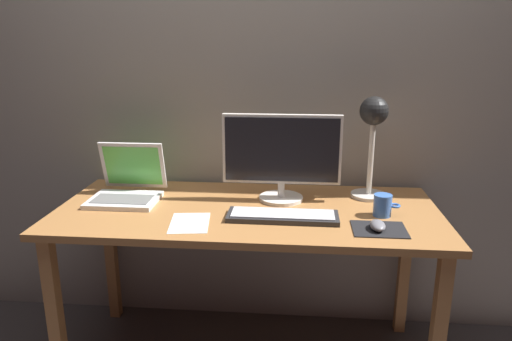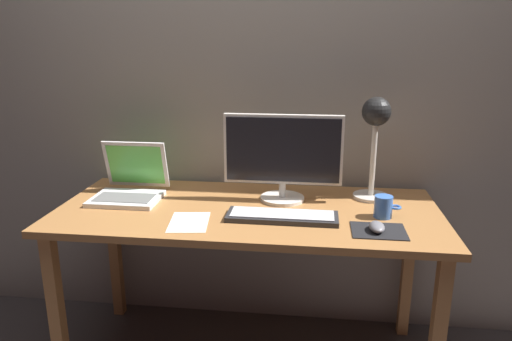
{
  "view_description": "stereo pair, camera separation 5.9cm",
  "coord_description": "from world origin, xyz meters",
  "views": [
    {
      "loc": [
        0.2,
        -1.86,
        1.43
      ],
      "look_at": [
        0.04,
        -0.05,
        0.92
      ],
      "focal_mm": 33.13,
      "sensor_mm": 36.0,
      "label": 1
    },
    {
      "loc": [
        0.26,
        -1.85,
        1.43
      ],
      "look_at": [
        0.04,
        -0.05,
        0.92
      ],
      "focal_mm": 33.13,
      "sensor_mm": 36.0,
      "label": 2
    }
  ],
  "objects": [
    {
      "name": "monitor",
      "position": [
        0.14,
        0.12,
        0.95
      ],
      "size": [
        0.51,
        0.19,
        0.38
      ],
      "color": "silver",
      "rests_on": "desk"
    },
    {
      "name": "keyboard_main",
      "position": [
        0.15,
        -0.11,
        0.75
      ],
      "size": [
        0.44,
        0.14,
        0.03
      ],
      "color": "#28282B",
      "rests_on": "desk"
    },
    {
      "name": "laptop",
      "position": [
        -0.54,
        0.09,
        0.81
      ],
      "size": [
        0.29,
        0.29,
        0.24
      ],
      "color": "silver",
      "rests_on": "desk"
    },
    {
      "name": "mousepad",
      "position": [
        0.52,
        -0.19,
        0.74
      ],
      "size": [
        0.2,
        0.16,
        0.0
      ],
      "primitive_type": "cube",
      "color": "black",
      "rests_on": "desk"
    },
    {
      "name": "paper_sheet_near_mouse",
      "position": [
        -0.2,
        -0.19,
        0.74
      ],
      "size": [
        0.17,
        0.23,
        0.0
      ],
      "primitive_type": "cube",
      "rotation": [
        0.0,
        0.0,
        0.12
      ],
      "color": "white",
      "rests_on": "desk"
    },
    {
      "name": "coffee_mug",
      "position": [
        0.55,
        -0.04,
        0.78
      ],
      "size": [
        0.11,
        0.07,
        0.09
      ],
      "color": "#3F72CC",
      "rests_on": "desk"
    },
    {
      "name": "mouse",
      "position": [
        0.51,
        -0.19,
        0.76
      ],
      "size": [
        0.06,
        0.1,
        0.03
      ],
      "primitive_type": "ellipsoid",
      "color": "slate",
      "rests_on": "mousepad"
    },
    {
      "name": "back_wall",
      "position": [
        0.0,
        0.4,
        1.3
      ],
      "size": [
        4.8,
        0.06,
        2.6
      ],
      "primitive_type": "cube",
      "color": "gray",
      "rests_on": "ground"
    },
    {
      "name": "desk",
      "position": [
        0.0,
        0.0,
        0.66
      ],
      "size": [
        1.6,
        0.7,
        0.74
      ],
      "color": "#A8703D",
      "rests_on": "ground"
    },
    {
      "name": "desk_lamp",
      "position": [
        0.53,
        0.2,
        1.06
      ],
      "size": [
        0.16,
        0.16,
        0.45
      ],
      "color": "beige",
      "rests_on": "desk"
    }
  ]
}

